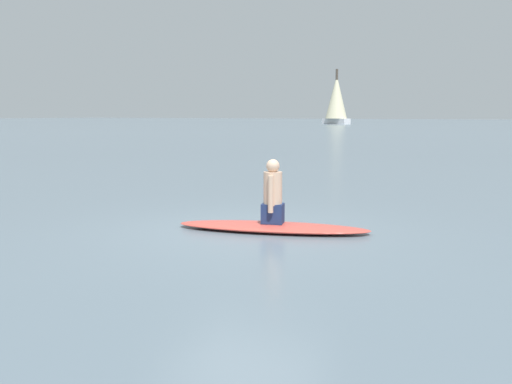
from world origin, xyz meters
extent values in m
plane|color=slate|center=(0.00, 0.00, 0.00)|extent=(400.00, 400.00, 0.00)
ellipsoid|color=#D84C3F|center=(0.24, -0.39, 0.06)|extent=(1.61, 3.24, 0.13)
cube|color=navy|center=(0.24, -0.39, 0.29)|extent=(0.36, 0.40, 0.32)
cylinder|color=#D6AD8E|center=(0.24, -0.39, 0.69)|extent=(0.37, 0.37, 0.53)
sphere|color=#D6AD8E|center=(0.24, -0.39, 1.06)|extent=(0.21, 0.21, 0.21)
cylinder|color=#D6AD8E|center=(0.42, -0.34, 0.62)|extent=(0.11, 0.11, 0.59)
cylinder|color=#D6AD8E|center=(0.07, -0.44, 0.62)|extent=(0.11, 0.11, 0.59)
cube|color=silver|center=(92.74, 33.51, 0.51)|extent=(3.80, 5.87, 1.02)
cylinder|color=#4C4238|center=(92.74, 33.51, 5.49)|extent=(0.45, 0.45, 8.93)
cone|color=beige|center=(92.74, 33.51, 4.95)|extent=(5.21, 5.21, 7.86)
camera|label=1|loc=(-7.90, -4.52, 1.88)|focal=40.30mm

